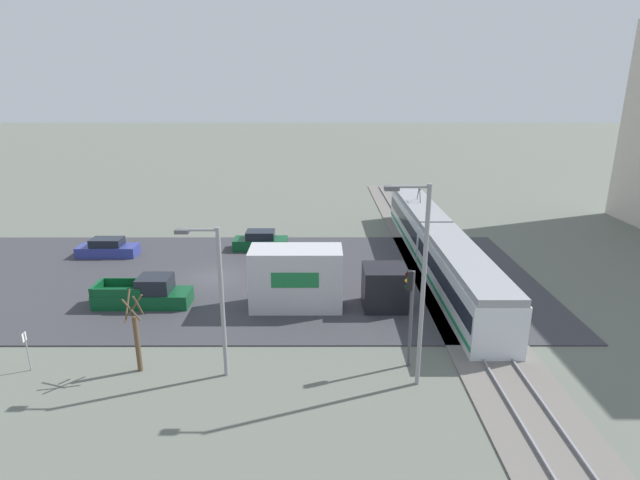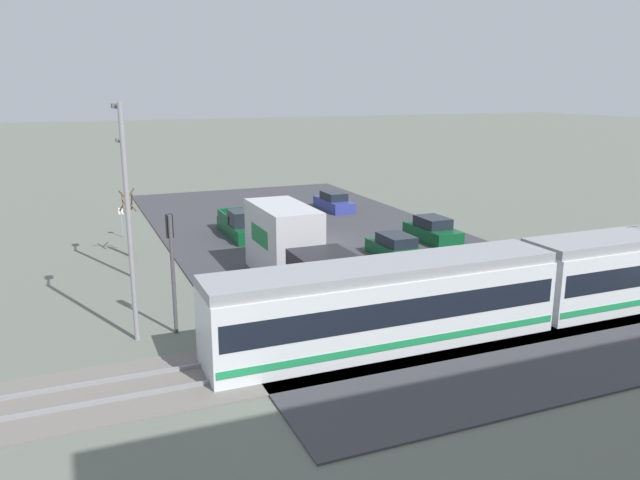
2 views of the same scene
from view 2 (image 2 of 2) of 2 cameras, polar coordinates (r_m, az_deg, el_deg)
name	(u,v)px [view 2 (image 2 of 2)]	position (r m, az deg, el deg)	size (l,w,h in m)	color
ground_plane	(325,242)	(40.70, 0.47, -0.19)	(320.00, 320.00, 0.00)	#60665B
road_surface	(325,241)	(40.69, 0.47, -0.13)	(19.66, 45.44, 0.08)	#38383D
rail_bed	(477,329)	(27.11, 14.16, -7.87)	(68.11, 4.40, 0.22)	slate
light_rail_tram	(534,283)	(28.30, 19.01, -3.77)	(28.59, 2.80, 4.43)	silver
box_truck	(292,249)	(31.84, -2.62, -0.83)	(2.61, 9.51, 3.77)	black
pickup_truck	(241,226)	(42.13, -7.20, 1.29)	(1.94, 5.83, 1.88)	#0C4723
sedan_car_0	(334,202)	(50.94, 1.26, 3.46)	(1.75, 4.66, 1.45)	navy
sedan_car_1	(396,249)	(36.68, 6.98, -0.80)	(1.83, 4.51, 1.43)	#0C4723
sedan_car_2	(432,231)	(41.29, 10.24, 0.83)	(1.89, 4.48, 1.57)	#0C4723
traffic_light_pole	(172,257)	(25.75, -13.40, -1.51)	(0.28, 0.47, 4.96)	#47474C
street_tree	(129,226)	(38.52, -17.06, 1.22)	(0.98, 0.81, 4.08)	brown
street_lamp_near_crossing	(126,197)	(34.11, -17.32, 3.73)	(0.36, 1.95, 7.29)	gray
street_lamp_mid_block	(127,209)	(25.08, -17.21, 2.71)	(0.36, 1.95, 9.33)	gray
no_parking_sign	(122,219)	(43.82, -17.69, 1.82)	(0.32, 0.08, 2.01)	gray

